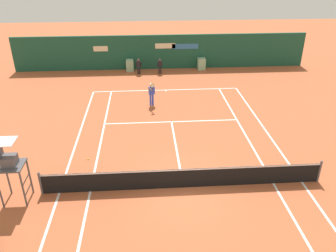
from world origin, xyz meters
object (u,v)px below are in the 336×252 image
Objects in this scene: tennis_ball_mid_court at (88,159)px; umpire_chair at (10,163)px; ball_kid_centre_post at (139,65)px; ball_kid_left_post at (160,65)px; tennis_ball_near_service_line at (219,97)px; player_on_baseline at (152,92)px.

umpire_chair is at bearing -130.53° from tennis_ball_mid_court.
umpire_chair reaches higher than ball_kid_centre_post.
umpire_chair is 17.24m from ball_kid_left_post.
tennis_ball_mid_court is at bearing 90.16° from ball_kid_centre_post.
tennis_ball_mid_court is at bearing -137.00° from tennis_ball_near_service_line.
player_on_baseline is 6.63m from ball_kid_centre_post.
ball_kid_centre_post is 1.03× the size of ball_kid_left_post.
player_on_baseline is 4.92m from tennis_ball_near_service_line.
player_on_baseline is (5.77, 9.31, -0.89)m from umpire_chair.
player_on_baseline reaches higher than ball_kid_centre_post.
tennis_ball_near_service_line is at bearing 164.50° from player_on_baseline.
tennis_ball_near_service_line is (3.85, -5.50, -0.70)m from ball_kid_left_post.
player_on_baseline is at bearing 108.52° from ball_kid_centre_post.
ball_kid_centre_post is (4.88, 15.88, -1.05)m from umpire_chair.
ball_kid_left_post is at bearing 125.00° from tennis_ball_near_service_line.
umpire_chair reaches higher than player_on_baseline.
tennis_ball_mid_court is (-2.44, -13.02, -0.72)m from ball_kid_centre_post.
ball_kid_left_post is 18.67× the size of tennis_ball_near_service_line.
tennis_ball_near_service_line is (4.73, 1.06, -0.88)m from player_on_baseline.
umpire_chair is 2.12× the size of ball_kid_centre_post.
ball_kid_left_post is 18.67× the size of tennis_ball_mid_court.
umpire_chair is 4.15m from tennis_ball_mid_court.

